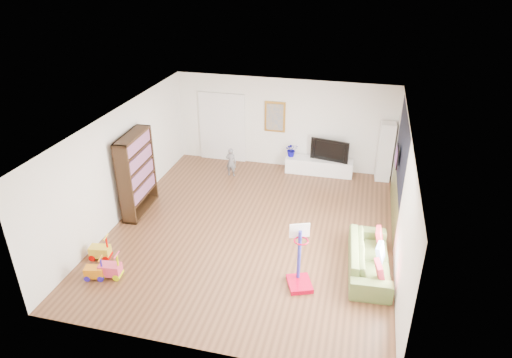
% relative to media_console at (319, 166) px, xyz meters
% --- Properties ---
extents(floor, '(6.50, 7.50, 0.00)m').
position_rel_media_console_xyz_m(floor, '(-1.17, -3.44, -0.23)').
color(floor, brown).
rests_on(floor, ground).
extents(ceiling, '(6.50, 7.50, 0.00)m').
position_rel_media_console_xyz_m(ceiling, '(-1.17, -3.44, 2.47)').
color(ceiling, white).
rests_on(ceiling, ground).
extents(wall_back, '(6.50, 0.00, 2.70)m').
position_rel_media_console_xyz_m(wall_back, '(-1.17, 0.31, 1.12)').
color(wall_back, white).
rests_on(wall_back, ground).
extents(wall_front, '(6.50, 0.00, 2.70)m').
position_rel_media_console_xyz_m(wall_front, '(-1.17, -7.19, 1.12)').
color(wall_front, silver).
rests_on(wall_front, ground).
extents(wall_left, '(0.00, 7.50, 2.70)m').
position_rel_media_console_xyz_m(wall_left, '(-4.42, -3.44, 1.12)').
color(wall_left, silver).
rests_on(wall_left, ground).
extents(wall_right, '(0.00, 7.50, 2.70)m').
position_rel_media_console_xyz_m(wall_right, '(2.08, -3.44, 1.12)').
color(wall_right, silver).
rests_on(wall_right, ground).
extents(navy_accent, '(0.01, 3.20, 1.70)m').
position_rel_media_console_xyz_m(navy_accent, '(2.07, -2.04, 1.62)').
color(navy_accent, black).
rests_on(navy_accent, wall_right).
extents(olive_wainscot, '(0.01, 3.20, 1.00)m').
position_rel_media_console_xyz_m(olive_wainscot, '(2.07, -2.04, 0.27)').
color(olive_wainscot, brown).
rests_on(olive_wainscot, wall_right).
extents(doorway, '(1.45, 0.06, 2.10)m').
position_rel_media_console_xyz_m(doorway, '(-3.07, 0.27, 0.82)').
color(doorway, white).
rests_on(doorway, ground).
extents(painting_back, '(0.62, 0.06, 0.92)m').
position_rel_media_console_xyz_m(painting_back, '(-1.42, 0.27, 1.32)').
color(painting_back, gold).
rests_on(painting_back, wall_back).
extents(artwork_right, '(0.04, 0.56, 0.46)m').
position_rel_media_console_xyz_m(artwork_right, '(2.00, -1.84, 1.32)').
color(artwork_right, '#7F3F8C').
rests_on(artwork_right, wall_right).
extents(media_console, '(1.97, 0.52, 0.46)m').
position_rel_media_console_xyz_m(media_console, '(0.00, 0.00, 0.00)').
color(media_console, white).
rests_on(media_console, ground).
extents(tall_cabinet, '(0.42, 0.42, 1.72)m').
position_rel_media_console_xyz_m(tall_cabinet, '(1.82, 0.05, 0.63)').
color(tall_cabinet, white).
rests_on(tall_cabinet, ground).
extents(bookshelf, '(0.44, 1.43, 2.06)m').
position_rel_media_console_xyz_m(bookshelf, '(-4.15, -3.24, 0.80)').
color(bookshelf, black).
rests_on(bookshelf, ground).
extents(sofa, '(0.94, 2.12, 0.60)m').
position_rel_media_console_xyz_m(sofa, '(1.56, -4.35, 0.07)').
color(sofa, olive).
rests_on(sofa, ground).
extents(basketball_hoop, '(0.63, 0.68, 1.33)m').
position_rel_media_console_xyz_m(basketball_hoop, '(0.26, -5.19, 0.44)').
color(basketball_hoop, '#BA0022').
rests_on(basketball_hoop, ground).
extents(ride_on_yellow, '(0.46, 0.33, 0.56)m').
position_rel_media_console_xyz_m(ride_on_yellow, '(-4.05, -5.33, 0.05)').
color(ride_on_yellow, gold).
rests_on(ride_on_yellow, ground).
extents(ride_on_orange, '(0.42, 0.31, 0.51)m').
position_rel_media_console_xyz_m(ride_on_orange, '(-3.79, -5.96, 0.02)').
color(ride_on_orange, orange).
rests_on(ride_on_orange, ground).
extents(ride_on_pink, '(0.45, 0.31, 0.57)m').
position_rel_media_console_xyz_m(ride_on_pink, '(-3.51, -5.83, 0.06)').
color(ride_on_pink, '#E63C5F').
rests_on(ride_on_pink, ground).
extents(child, '(0.33, 0.23, 0.86)m').
position_rel_media_console_xyz_m(child, '(-2.48, -0.78, 0.20)').
color(child, slate).
rests_on(child, ground).
extents(tv, '(1.13, 0.36, 0.65)m').
position_rel_media_console_xyz_m(tv, '(0.29, 0.05, 0.55)').
color(tv, black).
rests_on(tv, media_console).
extents(vase_plant, '(0.46, 0.42, 0.42)m').
position_rel_media_console_xyz_m(vase_plant, '(-0.84, 0.01, 0.44)').
color(vase_plant, '#08048B').
rests_on(vase_plant, media_console).
extents(pillow_left, '(0.18, 0.40, 0.38)m').
position_rel_media_console_xyz_m(pillow_left, '(1.75, -4.97, 0.25)').
color(pillow_left, '#B6273C').
rests_on(pillow_left, sofa).
extents(pillow_center, '(0.16, 0.37, 0.36)m').
position_rel_media_console_xyz_m(pillow_center, '(1.76, -4.34, 0.25)').
color(pillow_center, white).
rests_on(pillow_center, sofa).
extents(pillow_right, '(0.11, 0.36, 0.36)m').
position_rel_media_console_xyz_m(pillow_right, '(1.73, -3.75, 0.25)').
color(pillow_right, red).
rests_on(pillow_right, sofa).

